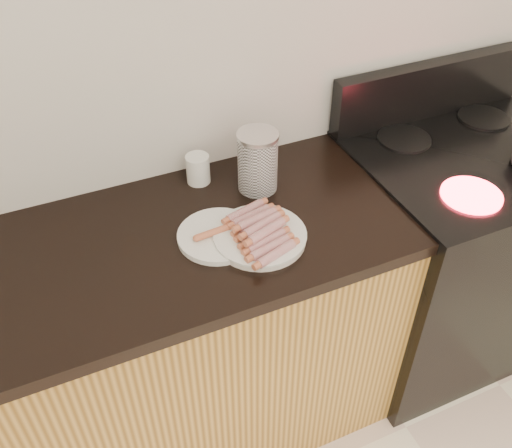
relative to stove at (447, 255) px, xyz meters
name	(u,v)px	position (x,y,z in m)	size (l,w,h in m)	color
wall_back	(213,42)	(-0.78, 0.32, 0.84)	(4.00, 0.04, 2.60)	silver
cabinet_base	(48,395)	(-1.48, 0.01, -0.03)	(2.20, 0.59, 0.86)	#B5873B
counter_slab	(5,294)	(-1.48, 0.01, 0.42)	(2.20, 0.62, 0.04)	black
stove	(447,255)	(0.00, 0.00, 0.00)	(0.76, 0.65, 0.91)	black
stove_panel	(430,89)	(0.00, 0.28, 0.55)	(0.76, 0.06, 0.20)	black
burner_near_left	(471,195)	(-0.17, -0.17, 0.46)	(0.18, 0.18, 0.01)	#FF1E2D
burner_far_left	(404,139)	(-0.17, 0.17, 0.46)	(0.18, 0.18, 0.01)	black
burner_far_right	(484,118)	(0.17, 0.17, 0.46)	(0.18, 0.18, 0.01)	black
main_plate	(260,237)	(-0.82, -0.08, 0.45)	(0.25, 0.25, 0.02)	white
side_plate	(218,236)	(-0.92, -0.03, 0.45)	(0.23, 0.23, 0.02)	white
hotdog_pile	(260,230)	(-0.82, -0.08, 0.48)	(0.12, 0.25, 0.05)	maroon
plain_sausages	(218,231)	(-0.92, -0.03, 0.47)	(0.13, 0.03, 0.02)	#CF8A4C
canister	(258,161)	(-0.73, 0.14, 0.54)	(0.12, 0.12, 0.19)	silver
mug	(198,169)	(-0.88, 0.24, 0.49)	(0.07, 0.07, 0.09)	silver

